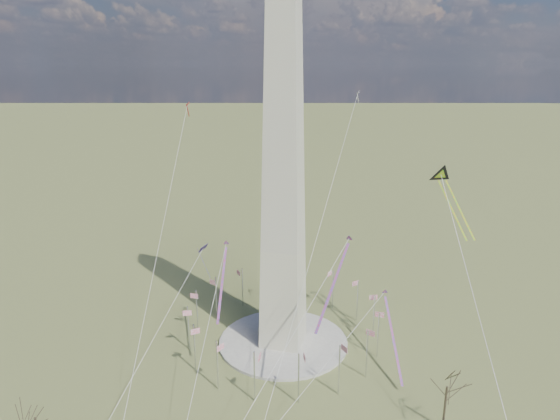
# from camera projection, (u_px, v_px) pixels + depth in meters

# --- Properties ---
(ground) EXTENTS (2000.00, 2000.00, 0.00)m
(ground) POSITION_uv_depth(u_px,v_px,m) (283.00, 343.00, 140.26)
(ground) COLOR #5F6532
(ground) RESTS_ON ground
(plaza) EXTENTS (36.00, 36.00, 0.80)m
(plaza) POSITION_uv_depth(u_px,v_px,m) (283.00, 342.00, 140.14)
(plaza) COLOR #B6B4A7
(plaza) RESTS_ON ground
(washington_monument) EXTENTS (15.56, 15.56, 100.00)m
(washington_monument) POSITION_uv_depth(u_px,v_px,m) (284.00, 176.00, 126.75)
(washington_monument) COLOR beige
(washington_monument) RESTS_ON plaza
(flagpole_ring) EXTENTS (54.40, 54.40, 13.00)m
(flagpole_ring) POSITION_uv_depth(u_px,v_px,m) (283.00, 320.00, 138.21)
(flagpole_ring) COLOR silver
(flagpole_ring) RESTS_ON ground
(tree_near) EXTENTS (8.93, 8.93, 15.63)m
(tree_near) POSITION_uv_depth(u_px,v_px,m) (447.00, 384.00, 104.30)
(tree_near) COLOR #433A28
(tree_near) RESTS_ON ground
(tree_far) EXTENTS (7.78, 7.78, 13.61)m
(tree_far) POSITION_uv_depth(u_px,v_px,m) (34.00, 415.00, 97.12)
(tree_far) COLOR #433A28
(tree_far) RESTS_ON ground
(kite_delta_black) EXTENTS (11.75, 17.92, 14.89)m
(kite_delta_black) POSITION_uv_depth(u_px,v_px,m) (443.00, 179.00, 124.97)
(kite_delta_black) COLOR black
(kite_delta_black) RESTS_ON ground
(kite_diamond_purple) EXTENTS (2.79, 3.73, 10.89)m
(kite_diamond_purple) POSITION_uv_depth(u_px,v_px,m) (203.00, 251.00, 138.60)
(kite_diamond_purple) COLOR navy
(kite_diamond_purple) RESTS_ON ground
(kite_streamer_left) EXTENTS (5.10, 22.02, 15.20)m
(kite_streamer_left) POSITION_uv_depth(u_px,v_px,m) (338.00, 270.00, 113.68)
(kite_streamer_left) COLOR red
(kite_streamer_left) RESTS_ON ground
(kite_streamer_mid) EXTENTS (6.23, 20.45, 14.27)m
(kite_streamer_mid) POSITION_uv_depth(u_px,v_px,m) (223.00, 270.00, 129.50)
(kite_streamer_mid) COLOR red
(kite_streamer_mid) RESTS_ON ground
(kite_streamer_right) EXTENTS (7.71, 21.71, 15.31)m
(kite_streamer_right) POSITION_uv_depth(u_px,v_px,m) (390.00, 323.00, 129.93)
(kite_streamer_right) COLOR red
(kite_streamer_right) RESTS_ON ground
(kite_small_red) EXTENTS (1.85, 1.65, 5.04)m
(kite_small_red) POSITION_uv_depth(u_px,v_px,m) (188.00, 106.00, 166.00)
(kite_small_red) COLOR red
(kite_small_red) RESTS_ON ground
(kite_small_white) EXTENTS (1.15, 1.77, 3.88)m
(kite_small_white) POSITION_uv_depth(u_px,v_px,m) (358.00, 94.00, 166.66)
(kite_small_white) COLOR silver
(kite_small_white) RESTS_ON ground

